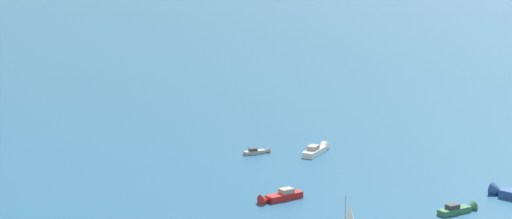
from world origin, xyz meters
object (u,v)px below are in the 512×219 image
at_px(motorboat_mid_cluster, 459,209).
at_px(motorboat_outer_ring_a, 279,197).
at_px(motorboat_far_port, 258,152).
at_px(motorboat_offshore, 317,150).

relative_size(motorboat_mid_cluster, motorboat_outer_ring_a, 0.87).
height_order(motorboat_far_port, motorboat_outer_ring_a, motorboat_outer_ring_a).
height_order(motorboat_far_port, motorboat_offshore, motorboat_offshore).
relative_size(motorboat_far_port, motorboat_offshore, 0.56).
distance_m(motorboat_far_port, motorboat_outer_ring_a, 33.60).
bearing_deg(motorboat_far_port, motorboat_outer_ring_a, -162.20).
bearing_deg(motorboat_offshore, motorboat_outer_ring_a, 177.43).
distance_m(motorboat_mid_cluster, motorboat_outer_ring_a, 30.66).
xyz_separation_m(motorboat_offshore, motorboat_mid_cluster, (-35.26, -29.10, -0.14)).
relative_size(motorboat_far_port, motorboat_outer_ring_a, 0.70).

